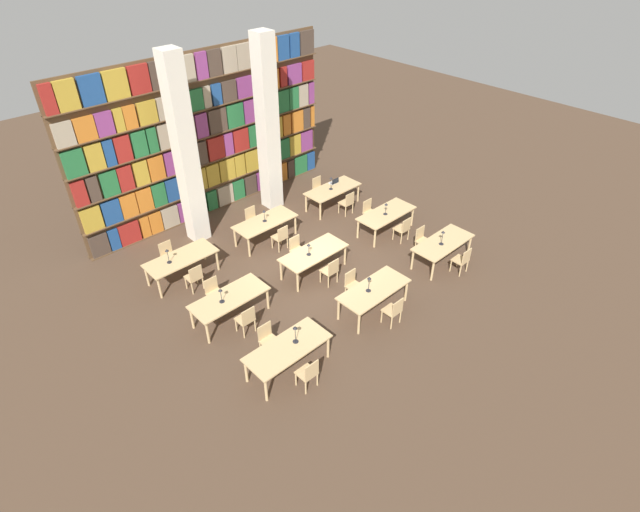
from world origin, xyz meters
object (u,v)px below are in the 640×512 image
at_px(pillar_left, 185,153).
at_px(desk_lamp_7, 264,214).
at_px(chair_6, 246,319).
at_px(reading_table_2, 443,244).
at_px(desk_lamp_4, 309,247).
at_px(chair_15, 253,219).
at_px(desk_lamp_1, 369,281).
at_px(chair_9, 297,249).
at_px(chair_16, 347,202).
at_px(reading_table_4, 314,254).
at_px(chair_11, 369,211).
at_px(chair_8, 330,270).
at_px(desk_lamp_6, 167,254).
at_px(chair_12, 194,277).
at_px(chair_17, 319,188).
at_px(reading_table_3, 229,299).
at_px(reading_table_1, 374,291).
at_px(chair_14, 281,237).
at_px(chair_7, 214,292).
at_px(desk_lamp_0, 295,331).
at_px(desk_lamp_8, 331,181).
at_px(desk_lamp_2, 443,235).
at_px(reading_table_7, 265,223).
at_px(reading_table_8, 333,190).
at_px(chair_0, 308,373).
at_px(chair_5, 422,240).
at_px(reading_table_0, 288,349).
at_px(reading_table_5, 386,215).
at_px(laptop, 334,182).
at_px(reading_table_6, 181,260).
at_px(chair_1, 268,339).
at_px(chair_13, 168,255).
at_px(chair_10, 403,228).
at_px(desk_lamp_5, 386,207).
at_px(chair_2, 394,310).
at_px(pillar_center, 268,126).
at_px(chair_4, 462,260).
at_px(chair_3, 353,284).

relative_size(pillar_left, desk_lamp_7, 14.44).
bearing_deg(chair_6, reading_table_2, -14.26).
bearing_deg(desk_lamp_4, chair_15, 85.36).
distance_m(desk_lamp_1, chair_15, 5.43).
xyz_separation_m(chair_9, chair_16, (3.18, 0.95, 0.00)).
xyz_separation_m(reading_table_4, chair_11, (3.28, 0.73, -0.19)).
bearing_deg(chair_8, desk_lamp_6, 136.55).
bearing_deg(chair_12, pillar_left, 56.39).
bearing_deg(chair_17, reading_table_3, 27.07).
distance_m(chair_6, reading_table_4, 3.10).
xyz_separation_m(pillar_left, chair_8, (1.49, -4.76, -2.53)).
bearing_deg(chair_9, desk_lamp_4, 76.33).
height_order(reading_table_1, chair_14, chair_14).
distance_m(chair_7, chair_14, 3.18).
relative_size(reading_table_2, desk_lamp_4, 5.28).
bearing_deg(desk_lamp_0, desk_lamp_8, 39.55).
height_order(desk_lamp_4, chair_14, desk_lamp_4).
height_order(desk_lamp_2, reading_table_7, desk_lamp_2).
height_order(reading_table_1, chair_12, chair_12).
bearing_deg(reading_table_8, chair_0, -138.11).
relative_size(desk_lamp_4, chair_12, 0.45).
height_order(pillar_left, chair_5, pillar_left).
bearing_deg(chair_7, reading_table_7, -152.25).
xyz_separation_m(reading_table_0, chair_5, (6.24, 0.83, -0.19)).
height_order(reading_table_7, chair_14, chair_14).
bearing_deg(desk_lamp_0, desk_lamp_4, 42.83).
relative_size(reading_table_5, laptop, 6.49).
xyz_separation_m(reading_table_1, chair_16, (3.13, 4.04, -0.19)).
xyz_separation_m(reading_table_3, reading_table_4, (2.99, -0.01, 0.00)).
bearing_deg(chair_9, reading_table_6, -29.63).
relative_size(chair_1, chair_8, 1.00).
relative_size(pillar_left, reading_table_4, 2.89).
distance_m(chair_11, laptop, 1.98).
distance_m(chair_1, reading_table_4, 3.47).
bearing_deg(chair_9, chair_13, -38.81).
relative_size(chair_6, desk_lamp_7, 2.09).
bearing_deg(reading_table_8, chair_10, -87.82).
xyz_separation_m(reading_table_1, laptop, (3.44, 5.04, 0.12)).
bearing_deg(desk_lamp_5, chair_2, -136.12).
xyz_separation_m(desk_lamp_5, chair_13, (-6.22, 3.22, -0.55)).
xyz_separation_m(chair_6, chair_15, (3.07, 3.81, 0.00)).
relative_size(chair_2, desk_lamp_5, 2.06).
bearing_deg(desk_lamp_0, pillar_center, 55.55).
distance_m(reading_table_2, chair_6, 6.44).
height_order(chair_4, reading_table_3, chair_4).
height_order(chair_2, desk_lamp_5, desk_lamp_5).
height_order(reading_table_4, desk_lamp_6, desk_lamp_6).
xyz_separation_m(chair_5, chair_15, (-3.16, 4.66, 0.00)).
bearing_deg(laptop, chair_12, 8.54).
bearing_deg(chair_15, chair_3, 89.35).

